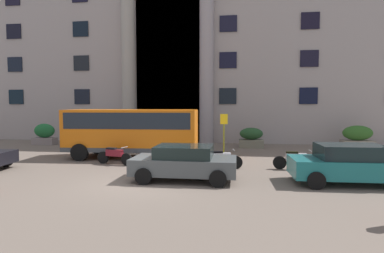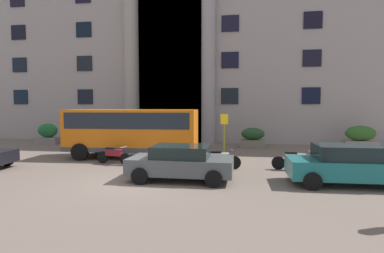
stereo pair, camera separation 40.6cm
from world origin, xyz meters
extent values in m
cube|color=#67594F|center=(0.00, 0.00, -0.06)|extent=(80.00, 64.00, 0.12)
cube|color=gray|center=(0.00, 17.50, 8.16)|extent=(36.69, 9.00, 16.32)
cube|color=black|center=(-1.71, 13.06, 5.63)|extent=(5.04, 0.12, 11.27)
cylinder|color=gray|center=(-4.77, 12.75, 5.63)|extent=(1.07, 1.07, 11.27)
cylinder|color=gray|center=(1.35, 12.75, 5.63)|extent=(1.07, 1.07, 11.27)
cube|color=black|center=(-14.68, 12.96, 3.59)|extent=(1.30, 0.08, 1.21)
cube|color=black|center=(-8.81, 12.96, 3.59)|extent=(1.30, 0.08, 1.21)
cube|color=black|center=(2.94, 12.96, 3.59)|extent=(1.30, 0.08, 1.21)
cube|color=black|center=(8.81, 12.96, 3.59)|extent=(1.30, 0.08, 1.21)
cube|color=black|center=(-14.68, 12.96, 6.28)|extent=(1.30, 0.08, 1.21)
cube|color=black|center=(-8.81, 12.96, 6.28)|extent=(1.30, 0.08, 1.21)
cube|color=black|center=(2.94, 12.96, 6.28)|extent=(1.30, 0.08, 1.21)
cube|color=black|center=(8.81, 12.96, 6.28)|extent=(1.30, 0.08, 1.21)
cube|color=black|center=(-14.68, 12.96, 8.98)|extent=(1.30, 0.08, 1.21)
cube|color=black|center=(-8.81, 12.96, 8.98)|extent=(1.30, 0.08, 1.21)
cube|color=black|center=(2.94, 12.96, 8.98)|extent=(1.30, 0.08, 1.21)
cube|color=black|center=(8.81, 12.96, 8.98)|extent=(1.30, 0.08, 1.21)
cube|color=orange|center=(-2.05, 5.50, 1.56)|extent=(7.23, 2.91, 2.21)
cube|color=#1D242C|center=(-2.05, 5.50, 2.10)|extent=(6.80, 2.92, 0.85)
cube|color=#1D242C|center=(1.42, 5.71, 1.91)|extent=(0.18, 2.09, 1.07)
cube|color=#414448|center=(-2.05, 5.50, 0.57)|extent=(7.23, 2.95, 0.24)
cylinder|color=black|center=(0.35, 6.89, 0.45)|extent=(0.92, 0.33, 0.90)
cylinder|color=black|center=(0.50, 4.40, 0.45)|extent=(0.92, 0.33, 0.90)
cylinder|color=black|center=(-4.60, 6.60, 0.45)|extent=(0.92, 0.33, 0.90)
cylinder|color=black|center=(-4.46, 4.11, 0.45)|extent=(0.92, 0.33, 0.90)
cylinder|color=#949F1E|center=(2.91, 7.48, 1.17)|extent=(0.08, 0.08, 2.34)
cube|color=yellow|center=(2.91, 7.45, 2.09)|extent=(0.44, 0.03, 0.60)
cube|color=gray|center=(-10.41, 10.21, 0.26)|extent=(1.65, 0.81, 0.51)
ellipsoid|color=#1C5C2D|center=(-10.41, 10.21, 1.03)|extent=(1.59, 0.73, 1.04)
cube|color=#6A6959|center=(4.64, 10.73, 0.27)|extent=(1.65, 0.95, 0.55)
ellipsoid|color=#204323|center=(4.64, 10.73, 0.96)|extent=(1.58, 0.86, 0.82)
cube|color=gray|center=(11.55, 10.88, 0.29)|extent=(1.99, 0.86, 0.58)
ellipsoid|color=#2A561F|center=(11.55, 10.88, 1.08)|extent=(1.91, 0.78, 0.99)
cube|color=#464B4D|center=(1.67, 0.70, 0.58)|extent=(4.01, 1.87, 0.62)
cube|color=black|center=(1.67, 0.70, 1.12)|extent=(2.17, 1.65, 0.46)
cylinder|color=black|center=(3.03, 1.64, 0.31)|extent=(0.62, 0.20, 0.62)
cylinder|color=black|center=(3.04, -0.23, 0.31)|extent=(0.62, 0.20, 0.62)
cylinder|color=black|center=(0.31, 1.63, 0.31)|extent=(0.62, 0.20, 0.62)
cylinder|color=black|center=(0.31, -0.24, 0.31)|extent=(0.62, 0.20, 0.62)
cylinder|color=black|center=(-7.15, 2.16, 0.31)|extent=(0.63, 0.24, 0.62)
cube|color=#1A6869|center=(7.82, 0.95, 0.61)|extent=(4.27, 1.98, 0.67)
cube|color=black|center=(7.82, 0.95, 1.21)|extent=(2.33, 1.70, 0.52)
cylinder|color=black|center=(9.22, 1.92, 0.31)|extent=(0.63, 0.22, 0.62)
cylinder|color=black|center=(6.36, 1.82, 0.31)|extent=(0.63, 0.22, 0.62)
cylinder|color=black|center=(6.43, -0.01, 0.31)|extent=(0.63, 0.22, 0.62)
cylinder|color=black|center=(3.65, 3.17, 0.30)|extent=(0.61, 0.20, 0.60)
cylinder|color=black|center=(2.30, 2.94, 0.30)|extent=(0.61, 0.22, 0.60)
cube|color=white|center=(2.98, 3.06, 0.58)|extent=(0.90, 0.38, 0.32)
cube|color=black|center=(2.80, 3.03, 0.76)|extent=(0.55, 0.28, 0.12)
cylinder|color=#A5A5A8|center=(3.54, 3.15, 0.88)|extent=(0.12, 0.55, 0.03)
cylinder|color=black|center=(-1.59, 3.23, 0.30)|extent=(0.61, 0.24, 0.60)
cylinder|color=black|center=(-2.93, 3.57, 0.30)|extent=(0.61, 0.26, 0.60)
cube|color=maroon|center=(-2.26, 3.40, 0.58)|extent=(0.92, 0.45, 0.32)
cube|color=black|center=(-2.43, 3.44, 0.76)|extent=(0.55, 0.32, 0.12)
cylinder|color=#A5A5A8|center=(-1.69, 3.26, 0.88)|extent=(0.16, 0.54, 0.03)
cylinder|color=black|center=(7.06, 3.41, 0.30)|extent=(0.60, 0.10, 0.60)
cylinder|color=black|center=(5.62, 3.40, 0.30)|extent=(0.60, 0.12, 0.60)
cube|color=#B9B7BD|center=(6.34, 3.40, 0.58)|extent=(0.92, 0.24, 0.32)
cube|color=black|center=(6.16, 3.40, 0.76)|extent=(0.52, 0.20, 0.12)
cylinder|color=#A5A5A8|center=(6.95, 3.41, 0.88)|extent=(0.03, 0.55, 0.03)
camera|label=1|loc=(3.72, -11.38, 2.92)|focal=29.80mm
camera|label=2|loc=(4.13, -11.31, 2.92)|focal=29.80mm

